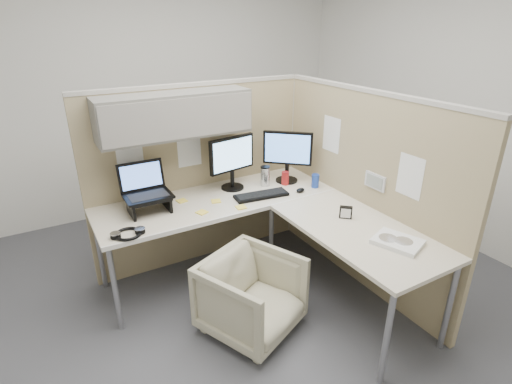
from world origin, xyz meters
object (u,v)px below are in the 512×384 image
keyboard (261,195)px  office_chair (252,293)px  monitor_left (232,159)px  desk (267,216)px

keyboard → office_chair: bearing=-118.7°
monitor_left → desk: bearing=-97.7°
desk → keyboard: 0.28m
office_chair → keyboard: bearing=30.3°
office_chair → keyboard: (0.44, 0.61, 0.43)m
monitor_left → keyboard: size_ratio=1.03×
office_chair → keyboard: size_ratio=1.38×
desk → office_chair: desk is taller
desk → monitor_left: (-0.02, 0.54, 0.32)m
monitor_left → office_chair: bearing=-119.3°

